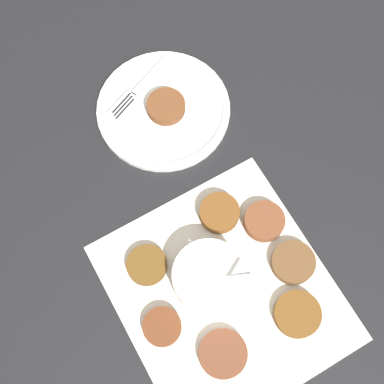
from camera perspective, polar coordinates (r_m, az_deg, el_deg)
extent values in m
plane|color=black|center=(0.84, 3.07, -10.02)|extent=(4.00, 4.00, 0.00)
cube|color=silver|center=(0.83, 3.45, -10.61)|extent=(0.35, 0.32, 0.00)
cylinder|color=white|center=(0.81, 1.78, -9.16)|extent=(0.11, 0.11, 0.05)
cylinder|color=orange|center=(0.82, 1.76, -9.28)|extent=(0.09, 0.09, 0.03)
cone|color=white|center=(0.80, 0.04, -5.71)|extent=(0.02, 0.02, 0.02)
cylinder|color=silver|center=(0.78, 4.00, -9.03)|extent=(0.04, 0.05, 0.08)
cylinder|color=brown|center=(0.83, -4.84, -7.77)|extent=(0.06, 0.06, 0.01)
cylinder|color=brown|center=(0.83, 11.17, -12.65)|extent=(0.07, 0.07, 0.01)
cylinder|color=brown|center=(0.82, 3.32, -16.84)|extent=(0.07, 0.07, 0.01)
cylinder|color=brown|center=(0.85, 2.94, -2.24)|extent=(0.06, 0.06, 0.02)
cylinder|color=brown|center=(0.85, 10.74, -7.39)|extent=(0.07, 0.07, 0.02)
cylinder|color=brown|center=(0.82, -3.21, -14.15)|extent=(0.06, 0.06, 0.02)
cylinder|color=brown|center=(0.85, 7.70, -3.11)|extent=(0.06, 0.06, 0.02)
cylinder|color=white|center=(0.94, -3.06, 8.77)|extent=(0.23, 0.23, 0.01)
torus|color=white|center=(0.93, -3.08, 9.00)|extent=(0.22, 0.22, 0.01)
cylinder|color=brown|center=(0.91, -2.79, 9.10)|extent=(0.07, 0.07, 0.02)
cube|color=silver|center=(0.96, -4.33, 12.34)|extent=(0.05, 0.09, 0.00)
cube|color=silver|center=(0.93, -7.43, 8.99)|extent=(0.05, 0.07, 0.00)
cube|color=black|center=(0.93, -7.79, 9.29)|extent=(0.02, 0.04, 0.00)
cube|color=black|center=(0.93, -7.45, 9.07)|extent=(0.02, 0.04, 0.00)
cube|color=black|center=(0.92, -7.10, 8.84)|extent=(0.02, 0.04, 0.00)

